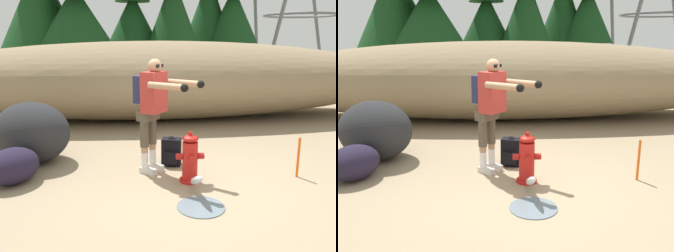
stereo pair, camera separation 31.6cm
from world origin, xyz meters
The scene contains 13 objects.
ground_plane centered at (0.00, 0.00, -0.02)m, with size 56.00×56.00×0.04m, color #998466.
dirt_embankment centered at (0.00, 4.40, 0.96)m, with size 12.97×3.20×1.93m, color #897556.
fire_hydrant centered at (0.10, 0.10, 0.34)m, with size 0.40×0.35×0.74m.
hydrant_water_jet centered at (0.10, -0.50, 0.14)m, with size 0.59×0.97×0.42m.
utility_worker centered at (-0.39, 0.51, 1.08)m, with size 0.99×0.92×1.71m.
spare_backpack centered at (-0.09, 0.81, 0.22)m, with size 0.34×0.34×0.47m.
boulder_large centered at (-2.33, 1.23, 0.50)m, with size 1.30×1.09×0.99m, color #252628.
boulder_mid centered at (-2.38, 0.31, 0.25)m, with size 0.78×0.60×0.51m, color #211A2F.
pine_tree_left centered at (-2.47, 8.23, 3.04)m, with size 2.73×2.73×5.14m.
pine_tree_center centered at (-0.53, 10.49, 3.09)m, with size 2.19×2.19×5.16m.
pine_tree_right centered at (1.01, 9.71, 3.42)m, with size 2.25×2.25×6.25m.
pine_tree_ridge_end centered at (3.72, 10.88, 3.36)m, with size 2.20×2.20×5.62m.
survey_stake centered at (1.70, 0.11, 0.30)m, with size 0.04×0.04×0.60m, color #E55914.
Camera 1 is at (-0.72, -4.60, 2.00)m, focal length 38.14 mm.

